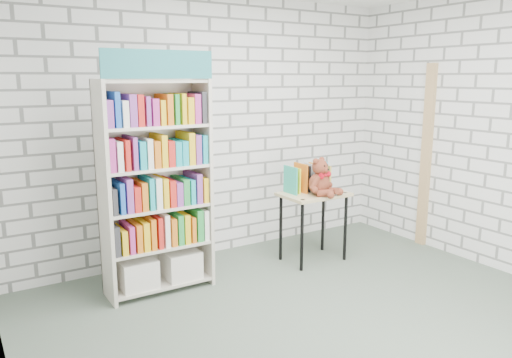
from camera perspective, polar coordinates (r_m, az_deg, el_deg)
ground at (r=4.21m, az=8.13°, el=-16.07°), size 4.50×4.50×0.00m
room_shell at (r=3.74m, az=8.91°, el=8.97°), size 4.52×4.02×2.81m
bookshelf at (r=4.56m, az=-11.37°, el=-0.77°), size 0.97×0.38×2.17m
display_table at (r=5.33m, az=6.61°, el=-2.67°), size 0.70×0.48×0.74m
table_books at (r=5.37m, az=5.92°, el=0.15°), size 0.48×0.22×0.29m
teddy_bear at (r=5.20m, az=7.47°, el=-0.12°), size 0.36×0.35×0.39m
door_trim at (r=6.07m, az=18.87°, el=2.45°), size 0.05×0.12×2.10m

